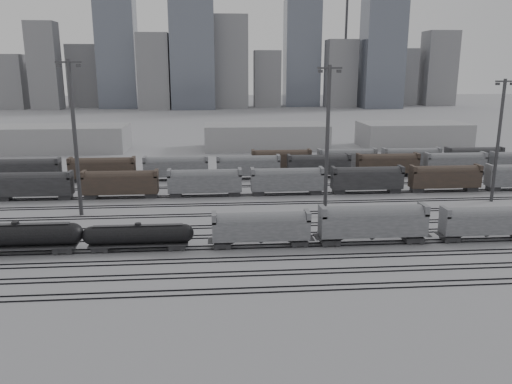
{
  "coord_description": "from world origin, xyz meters",
  "views": [
    {
      "loc": [
        -6.8,
        -68.24,
        25.44
      ],
      "look_at": [
        0.41,
        18.52,
        4.0
      ],
      "focal_mm": 35.0,
      "sensor_mm": 36.0,
      "label": 1
    }
  ],
  "objects": [
    {
      "name": "light_mast_c",
      "position": [
        12.54,
        15.95,
        13.9
      ],
      "size": [
        4.19,
        0.67,
        26.2
      ],
      "color": "#3C3C3F",
      "rests_on": "ground"
    },
    {
      "name": "light_mast_b",
      "position": [
        -30.97,
        20.12,
        14.41
      ],
      "size": [
        4.35,
        0.7,
        27.17
      ],
      "color": "#3C3C3F",
      "rests_on": "ground"
    },
    {
      "name": "hopper_car_b",
      "position": [
        16.4,
        1.0,
        3.55
      ],
      "size": [
        16.05,
        3.19,
        5.74
      ],
      "color": "black",
      "rests_on": "ground"
    },
    {
      "name": "warehouse_mid",
      "position": [
        10.0,
        95.0,
        4.0
      ],
      "size": [
        40.0,
        18.0,
        8.0
      ],
      "primitive_type": "cube",
      "color": "#9D9D9F",
      "rests_on": "ground"
    },
    {
      "name": "tracks",
      "position": [
        0.0,
        17.5,
        0.08
      ],
      "size": [
        220.0,
        71.5,
        0.16
      ],
      "color": "black",
      "rests_on": "ground"
    },
    {
      "name": "hopper_car_c",
      "position": [
        34.31,
        1.0,
        3.17
      ],
      "size": [
        14.34,
        2.85,
        5.13
      ],
      "color": "black",
      "rests_on": "ground"
    },
    {
      "name": "crane_right",
      "position": [
        91.26,
        305.0,
        57.39
      ],
      "size": [
        42.0,
        1.8,
        100.0
      ],
      "color": "#3C3C3F",
      "rests_on": "ground"
    },
    {
      "name": "bg_string_mid",
      "position": [
        18.0,
        48.0,
        2.8
      ],
      "size": [
        151.0,
        3.0,
        5.6
      ],
      "color": "black",
      "rests_on": "ground"
    },
    {
      "name": "crane_left",
      "position": [
        -28.74,
        305.0,
        57.39
      ],
      "size": [
        42.0,
        1.8,
        100.0
      ],
      "color": "#3C3C3F",
      "rests_on": "ground"
    },
    {
      "name": "ground",
      "position": [
        0.0,
        0.0,
        0.0
      ],
      "size": [
        900.0,
        900.0,
        0.0
      ],
      "primitive_type": "plane",
      "color": "#A2A2A7",
      "rests_on": "ground"
    },
    {
      "name": "bg_string_near",
      "position": [
        8.0,
        32.0,
        2.8
      ],
      "size": [
        151.0,
        3.0,
        5.6
      ],
      "color": "gray",
      "rests_on": "ground"
    },
    {
      "name": "skyline",
      "position": [
        10.84,
        280.0,
        34.73
      ],
      "size": [
        316.0,
        22.4,
        95.0
      ],
      "color": "gray",
      "rests_on": "ground"
    },
    {
      "name": "hopper_car_a",
      "position": [
        -0.31,
        1.0,
        3.17
      ],
      "size": [
        14.33,
        2.85,
        5.12
      ],
      "color": "black",
      "rests_on": "ground"
    },
    {
      "name": "warehouse_right",
      "position": [
        60.0,
        95.0,
        4.0
      ],
      "size": [
        35.0,
        18.0,
        8.0
      ],
      "primitive_type": "cube",
      "color": "#9D9D9F",
      "rests_on": "ground"
    },
    {
      "name": "tank_car_b",
      "position": [
        -18.0,
        1.0,
        2.26
      ],
      "size": [
        15.81,
        2.63,
        3.91
      ],
      "color": "black",
      "rests_on": "ground"
    },
    {
      "name": "tank_car_a",
      "position": [
        -34.89,
        1.0,
        2.62
      ],
      "size": [
        18.34,
        3.06,
        4.53
      ],
      "color": "black",
      "rests_on": "ground"
    },
    {
      "name": "warehouse_left",
      "position": [
        -60.0,
        95.0,
        4.0
      ],
      "size": [
        50.0,
        18.0,
        8.0
      ],
      "primitive_type": "cube",
      "color": "#9D9D9F",
      "rests_on": "ground"
    },
    {
      "name": "bg_string_far",
      "position": [
        35.5,
        56.0,
        2.8
      ],
      "size": [
        66.0,
        3.0,
        5.6
      ],
      "color": "#43342A",
      "rests_on": "ground"
    },
    {
      "name": "light_mast_d",
      "position": [
        47.7,
        23.19,
        12.6
      ],
      "size": [
        3.8,
        0.61,
        23.76
      ],
      "color": "#3C3C3F",
      "rests_on": "ground"
    }
  ]
}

